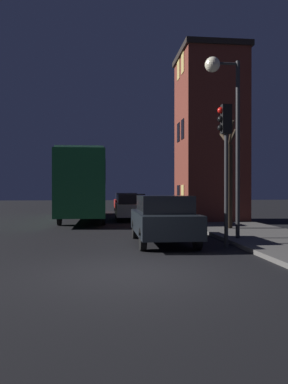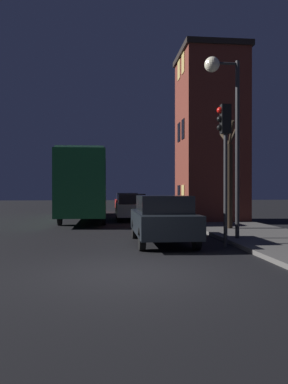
# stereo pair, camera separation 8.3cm
# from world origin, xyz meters

# --- Properties ---
(ground_plane) EXTENTS (120.00, 120.00, 0.00)m
(ground_plane) POSITION_xyz_m (0.00, 0.00, 0.00)
(ground_plane) COLOR black
(brick_building) EXTENTS (3.63, 4.10, 9.58)m
(brick_building) POSITION_xyz_m (5.48, 12.90, 4.94)
(brick_building) COLOR brown
(brick_building) RESTS_ON sidewalk
(streetlamp) EXTENTS (1.23, 0.52, 6.23)m
(streetlamp) POSITION_xyz_m (3.56, 4.47, 4.80)
(streetlamp) COLOR #28282B
(streetlamp) RESTS_ON sidewalk
(traffic_light) EXTENTS (0.43, 0.24, 4.44)m
(traffic_light) POSITION_xyz_m (3.19, 3.20, 3.18)
(traffic_light) COLOR #28282B
(traffic_light) RESTS_ON ground
(bare_tree) EXTENTS (0.73, 1.79, 4.59)m
(bare_tree) POSITION_xyz_m (4.88, 7.82, 2.28)
(bare_tree) COLOR #2D2319
(bare_tree) RESTS_ON sidewalk
(bus) EXTENTS (2.42, 11.98, 3.86)m
(bus) POSITION_xyz_m (-1.70, 15.12, 2.29)
(bus) COLOR #1E6B33
(bus) RESTS_ON ground
(car_near_lane) EXTENTS (1.82, 4.41, 1.61)m
(car_near_lane) POSITION_xyz_m (1.41, 4.26, 0.85)
(car_near_lane) COLOR black
(car_near_lane) RESTS_ON ground
(car_mid_lane) EXTENTS (1.72, 4.02, 1.58)m
(car_mid_lane) POSITION_xyz_m (0.99, 14.12, 0.80)
(car_mid_lane) COLOR beige
(car_mid_lane) RESTS_ON ground
(car_far_lane) EXTENTS (1.82, 4.41, 1.58)m
(car_far_lane) POSITION_xyz_m (1.19, 22.39, 0.83)
(car_far_lane) COLOR #B21E19
(car_far_lane) RESTS_ON ground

